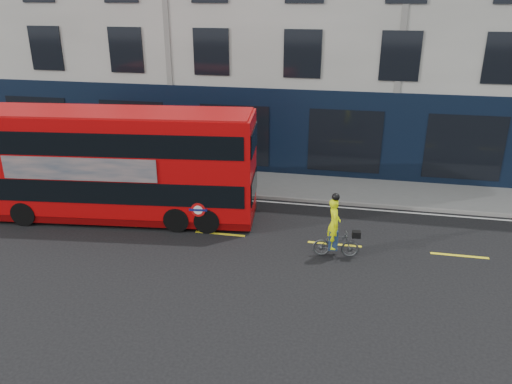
# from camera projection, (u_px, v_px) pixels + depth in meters

# --- Properties ---
(ground) EXTENTS (120.00, 120.00, 0.00)m
(ground) POSITION_uv_depth(u_px,v_px,m) (95.00, 243.00, 16.91)
(ground) COLOR black
(ground) RESTS_ON ground
(pavement) EXTENTS (60.00, 3.00, 0.12)m
(pavement) POSITION_uv_depth(u_px,v_px,m) (164.00, 177.00, 22.81)
(pavement) COLOR gray
(pavement) RESTS_ON ground
(kerb) EXTENTS (60.00, 0.12, 0.13)m
(kerb) POSITION_uv_depth(u_px,v_px,m) (151.00, 189.00, 21.44)
(kerb) COLOR gray
(kerb) RESTS_ON ground
(building_terrace) EXTENTS (50.00, 10.07, 15.00)m
(building_terrace) POSITION_uv_depth(u_px,v_px,m) (200.00, 1.00, 25.93)
(building_terrace) COLOR beige
(building_terrace) RESTS_ON ground
(road_edge_line) EXTENTS (58.00, 0.10, 0.01)m
(road_edge_line) POSITION_uv_depth(u_px,v_px,m) (149.00, 192.00, 21.19)
(road_edge_line) COLOR silver
(road_edge_line) RESTS_ON ground
(lane_dashes) EXTENTS (58.00, 0.12, 0.01)m
(lane_dashes) POSITION_uv_depth(u_px,v_px,m) (115.00, 224.00, 18.28)
(lane_dashes) COLOR yellow
(lane_dashes) RESTS_ON ground
(bus) EXTENTS (10.24, 3.33, 4.05)m
(bus) POSITION_uv_depth(u_px,v_px,m) (118.00, 165.00, 18.15)
(bus) COLOR #BC0709
(bus) RESTS_ON ground
(cyclist) EXTENTS (1.51, 0.64, 2.18)m
(cyclist) POSITION_uv_depth(u_px,v_px,m) (335.00, 235.00, 15.78)
(cyclist) COLOR #424547
(cyclist) RESTS_ON ground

